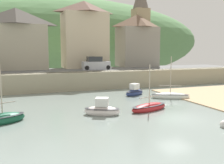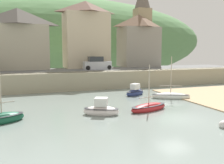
# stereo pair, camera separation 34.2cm
# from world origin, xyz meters

# --- Properties ---
(quay_seawall) EXTENTS (48.00, 9.40, 2.40)m
(quay_seawall) POSITION_xyz_m (0.00, 17.50, 1.36)
(quay_seawall) COLOR gray
(quay_seawall) RESTS_ON ground
(hillside_backdrop) EXTENTS (80.00, 44.00, 22.04)m
(hillside_backdrop) POSITION_xyz_m (0.93, 55.20, 7.71)
(hillside_backdrop) COLOR #53804D
(hillside_backdrop) RESTS_ON ground
(waterfront_building_left) EXTENTS (9.03, 5.64, 9.19)m
(waterfront_building_left) POSITION_xyz_m (-11.46, 25.20, 7.08)
(waterfront_building_left) COLOR #A7A089
(waterfront_building_left) RESTS_ON ground
(waterfront_building_centre) EXTENTS (7.33, 5.33, 10.83)m
(waterfront_building_centre) POSITION_xyz_m (-0.89, 25.20, 7.90)
(waterfront_building_centre) COLOR beige
(waterfront_building_centre) RESTS_ON ground
(waterfront_building_right) EXTENTS (6.85, 5.14, 9.08)m
(waterfront_building_right) POSITION_xyz_m (8.70, 25.20, 7.03)
(waterfront_building_right) COLOR gray
(waterfront_building_right) RESTS_ON ground
(church_with_spire) EXTENTS (3.00, 3.00, 16.24)m
(church_with_spire) POSITION_xyz_m (11.33, 29.20, 10.77)
(church_with_spire) COLOR tan
(church_with_spire) RESTS_ON ground
(sailboat_far_left) EXTENTS (3.05, 2.27, 1.59)m
(sailboat_far_left) POSITION_xyz_m (1.36, 10.59, 0.38)
(sailboat_far_left) COLOR navy
(sailboat_far_left) RESTS_ON ground
(motorboat_with_cabin) EXTENTS (4.26, 2.48, 4.31)m
(motorboat_with_cabin) POSITION_xyz_m (-0.82, 2.94, 0.28)
(motorboat_with_cabin) COLOR maroon
(motorboat_with_cabin) RESTS_ON ground
(rowboat_small_beached) EXTENTS (4.17, 2.80, 4.87)m
(rowboat_small_beached) POSITION_xyz_m (4.10, 7.14, 0.29)
(rowboat_small_beached) COLOR white
(rowboat_small_beached) RESTS_ON ground
(sailboat_tall_mast) EXTENTS (3.70, 2.70, 4.60)m
(sailboat_tall_mast) POSITION_xyz_m (-13.00, 3.15, 0.31)
(sailboat_tall_mast) COLOR #175238
(sailboat_tall_mast) RESTS_ON ground
(fishing_boat_green) EXTENTS (3.28, 2.49, 1.66)m
(fishing_boat_green) POSITION_xyz_m (-5.27, 2.94, 0.40)
(fishing_boat_green) COLOR silver
(fishing_boat_green) RESTS_ON ground
(parked_car_by_wall) EXTENTS (4.13, 1.82, 1.95)m
(parked_car_by_wall) POSITION_xyz_m (-0.37, 20.70, 3.20)
(parked_car_by_wall) COLOR #B2B8C1
(parked_car_by_wall) RESTS_ON ground
(mooring_buoy) EXTENTS (0.64, 0.64, 0.64)m
(mooring_buoy) POSITION_xyz_m (1.67, -3.50, 0.19)
(mooring_buoy) COLOR silver
(mooring_buoy) RESTS_ON ground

